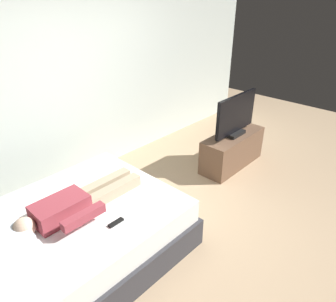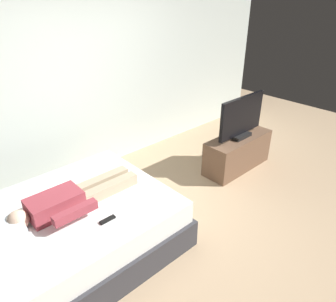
# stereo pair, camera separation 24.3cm
# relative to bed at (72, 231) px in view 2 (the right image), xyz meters

# --- Properties ---
(ground_plane) EXTENTS (10.00, 10.00, 0.00)m
(ground_plane) POSITION_rel_bed_xyz_m (1.02, -0.54, -0.26)
(ground_plane) COLOR tan
(back_wall) EXTENTS (6.40, 0.10, 2.80)m
(back_wall) POSITION_rel_bed_xyz_m (1.42, 1.38, 1.14)
(back_wall) COLOR silver
(back_wall) RESTS_ON ground
(bed) EXTENTS (1.95, 1.56, 0.54)m
(bed) POSITION_rel_bed_xyz_m (0.00, 0.00, 0.00)
(bed) COLOR #333338
(bed) RESTS_ON ground
(person) EXTENTS (1.26, 0.46, 0.18)m
(person) POSITION_rel_bed_xyz_m (0.03, 0.00, 0.36)
(person) COLOR #993842
(person) RESTS_ON bed
(remote) EXTENTS (0.15, 0.04, 0.02)m
(remote) POSITION_rel_bed_xyz_m (0.18, -0.40, 0.29)
(remote) COLOR black
(remote) RESTS_ON bed
(tv_stand) EXTENTS (1.10, 0.40, 0.50)m
(tv_stand) POSITION_rel_bed_xyz_m (2.57, -0.10, -0.01)
(tv_stand) COLOR brown
(tv_stand) RESTS_ON ground
(tv) EXTENTS (0.88, 0.20, 0.59)m
(tv) POSITION_rel_bed_xyz_m (2.57, -0.10, 0.52)
(tv) COLOR black
(tv) RESTS_ON tv_stand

